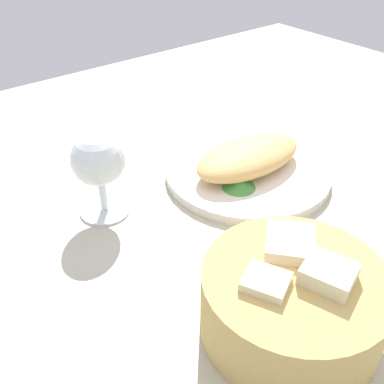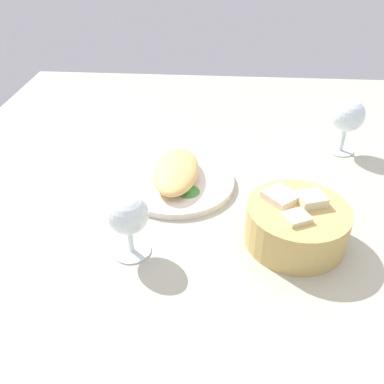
{
  "view_description": "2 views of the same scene",
  "coord_description": "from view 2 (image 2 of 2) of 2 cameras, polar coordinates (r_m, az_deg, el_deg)",
  "views": [
    {
      "loc": [
        40.21,
        26.08,
        37.4
      ],
      "look_at": [
        12.18,
        -9.32,
        5.72
      ],
      "focal_mm": 42.37,
      "sensor_mm": 36.0,
      "label": 1
    },
    {
      "loc": [
        71.49,
        -5.07,
        50.12
      ],
      "look_at": [
        8.95,
        -9.74,
        5.93
      ],
      "focal_mm": 38.91,
      "sensor_mm": 36.0,
      "label": 2
    }
  ],
  "objects": [
    {
      "name": "bread_basket",
      "position": [
        0.75,
        14.03,
        -4.18
      ],
      "size": [
        17.69,
        17.69,
        9.02
      ],
      "color": "tan",
      "rests_on": "ground_plane"
    },
    {
      "name": "wine_glass_far",
      "position": [
        1.04,
        20.58,
        9.53
      ],
      "size": [
        7.56,
        7.56,
        13.17
      ],
      "color": "silver",
      "rests_on": "ground_plane"
    },
    {
      "name": "lettuce_garnish",
      "position": [
        0.84,
        -0.51,
        0.42
      ],
      "size": [
        4.78,
        4.78,
        1.38
      ],
      "primitive_type": "cone",
      "color": "#3E8B39",
      "rests_on": "plate"
    },
    {
      "name": "plate",
      "position": [
        0.89,
        -2.13,
        1.43
      ],
      "size": [
        24.64,
        24.64,
        1.4
      ],
      "primitive_type": "cylinder",
      "color": "silver",
      "rests_on": "ground_plane"
    },
    {
      "name": "ground_plane",
      "position": [
        0.88,
        6.77,
        -0.62
      ],
      "size": [
        140.0,
        140.0,
        2.0
      ],
      "primitive_type": "cube",
      "color": "#B2AF98"
    },
    {
      "name": "wine_glass_near",
      "position": [
        0.69,
        -8.75,
        -3.44
      ],
      "size": [
        6.97,
        6.97,
        11.65
      ],
      "color": "silver",
      "rests_on": "ground_plane"
    },
    {
      "name": "omelette",
      "position": [
        0.88,
        -2.17,
        2.89
      ],
      "size": [
        18.3,
        9.72,
        3.94
      ],
      "primitive_type": "ellipsoid",
      "rotation": [
        0.0,
        0.0,
        -0.02
      ],
      "color": "#E5B466",
      "rests_on": "plate"
    }
  ]
}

